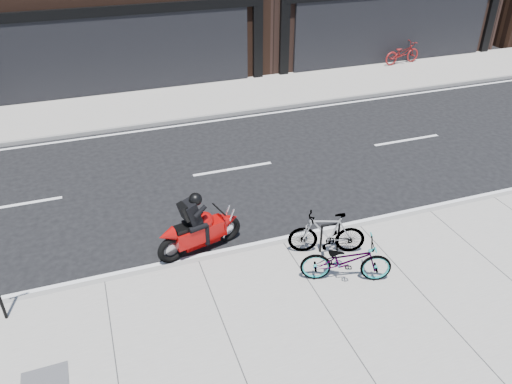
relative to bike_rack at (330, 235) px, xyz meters
name	(u,v)px	position (x,y,z in m)	size (l,w,h in m)	color
ground	(255,204)	(-0.84, 2.60, -0.56)	(120.00, 120.00, 0.00)	black
sidewalk_near	(345,340)	(-0.84, -2.40, -0.50)	(60.00, 6.00, 0.13)	gray
sidewalk_far	(189,101)	(-0.84, 10.35, -0.50)	(60.00, 3.50, 0.13)	gray
bike_rack	(330,235)	(0.00, 0.00, 0.00)	(0.44, 0.12, 0.74)	black
bicycle_front	(346,260)	(-0.11, -0.95, 0.06)	(0.65, 1.87, 0.98)	gray
bicycle_rear	(327,233)	(-0.08, 0.00, 0.08)	(0.48, 1.70, 1.02)	gray
motorcycle	(203,227)	(-2.58, 1.15, 0.07)	(2.06, 0.78, 1.56)	black
bicycle_far	(402,53)	(9.50, 11.60, 0.06)	(0.66, 1.88, 0.99)	maroon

